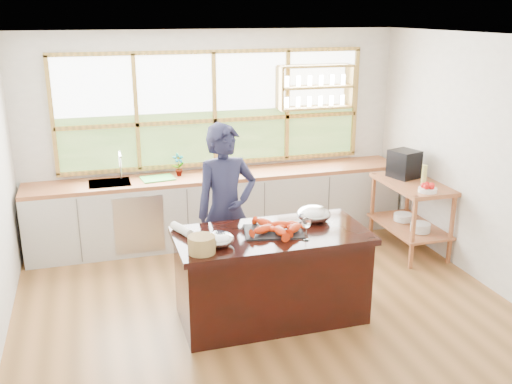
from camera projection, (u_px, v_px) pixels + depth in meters
name	position (u px, v px, depth m)	size (l,w,h in m)	color
ground_plane	(265.00, 307.00, 5.88)	(5.00, 5.00, 0.00)	#986434
room_shell	(253.00, 130.00, 5.82)	(5.02, 4.52, 2.71)	silver
back_counter	(220.00, 207.00, 7.51)	(4.90, 0.63, 0.90)	beige
right_shelf_unit	(411.00, 205.00, 7.10)	(0.62, 1.10, 0.90)	#A8532F
island	(271.00, 275.00, 5.56)	(1.85, 0.90, 0.90)	black
cook	(226.00, 211.00, 5.94)	(0.67, 0.44, 1.85)	#1D1F3A
potted_plant	(178.00, 165.00, 7.24)	(0.16, 0.11, 0.30)	slate
cutting_board	(158.00, 178.00, 7.16)	(0.40, 0.30, 0.01)	green
espresso_machine	(404.00, 164.00, 7.18)	(0.30, 0.33, 0.35)	black
wine_bottle	(424.00, 175.00, 6.86)	(0.06, 0.06, 0.25)	#BDC15F
fruit_bowl	(428.00, 188.00, 6.63)	(0.22, 0.22, 0.11)	white
slate_board	(273.00, 232.00, 5.43)	(0.55, 0.40, 0.02)	black
lobster_pile	(277.00, 228.00, 5.40)	(0.52, 0.48, 0.08)	red
mixing_bowl_left	(219.00, 239.00, 5.12)	(0.28, 0.28, 0.13)	#B7BABE
mixing_bowl_right	(314.00, 214.00, 5.71)	(0.34, 0.34, 0.16)	#B7BABE
wine_glass	(306.00, 224.00, 5.21)	(0.08, 0.08, 0.22)	white
wicker_basket	(202.00, 245.00, 4.96)	(0.24, 0.24, 0.15)	#AE8844
parchment_roll	(182.00, 230.00, 5.40)	(0.08, 0.08, 0.30)	white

